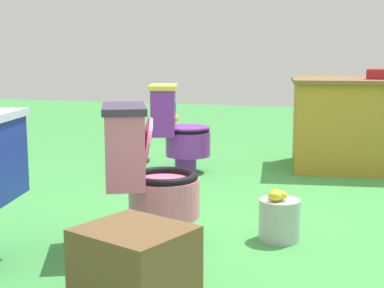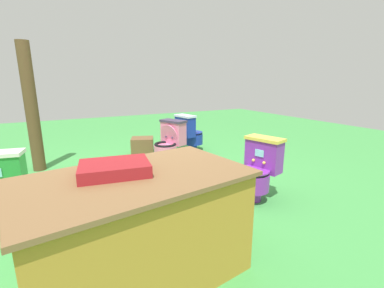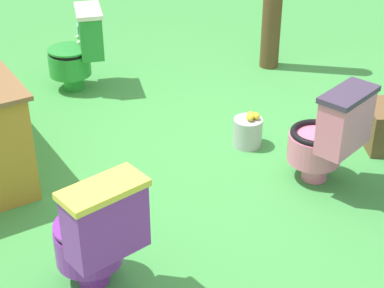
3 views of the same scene
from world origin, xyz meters
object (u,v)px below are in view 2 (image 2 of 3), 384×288
(toilet_pink, at_px, (169,142))
(wooden_post, at_px, (31,109))
(vendor_table, at_px, (139,227))
(toilet_purple, at_px, (258,169))
(lemon_bucket, at_px, (135,167))
(toilet_blue, at_px, (190,133))
(small_crate, at_px, (143,146))

(toilet_pink, height_order, wooden_post, wooden_post)
(vendor_table, bearing_deg, toilet_purple, -158.98)
(toilet_purple, bearing_deg, toilet_pink, -3.77)
(vendor_table, xyz_separation_m, wooden_post, (0.71, -2.99, 0.56))
(toilet_pink, xyz_separation_m, lemon_bucket, (0.66, 0.24, -0.26))
(toilet_blue, bearing_deg, lemon_bucket, -70.61)
(toilet_blue, height_order, wooden_post, wooden_post)
(vendor_table, bearing_deg, lemon_bucket, -104.76)
(toilet_purple, bearing_deg, wooden_post, 27.64)
(toilet_purple, distance_m, lemon_bucket, 1.82)
(wooden_post, height_order, lemon_bucket, wooden_post)
(toilet_blue, distance_m, toilet_purple, 2.27)
(toilet_purple, relative_size, toilet_pink, 1.00)
(wooden_post, distance_m, small_crate, 1.86)
(small_crate, bearing_deg, vendor_table, 72.30)
(toilet_purple, xyz_separation_m, toilet_pink, (0.39, -1.71, 0.00))
(toilet_blue, xyz_separation_m, toilet_pink, (0.66, 0.54, 0.00))
(toilet_pink, bearing_deg, toilet_purple, 168.57)
(toilet_pink, distance_m, small_crate, 0.79)
(wooden_post, relative_size, lemon_bucket, 6.93)
(lemon_bucket, bearing_deg, small_crate, -113.67)
(toilet_purple, xyz_separation_m, vendor_table, (1.60, 0.61, 0.02))
(toilet_blue, xyz_separation_m, wooden_post, (2.58, -0.12, 0.59))
(wooden_post, height_order, small_crate, wooden_post)
(toilet_purple, bearing_deg, lemon_bucket, 18.95)
(toilet_pink, relative_size, small_crate, 1.84)
(toilet_blue, relative_size, vendor_table, 0.46)
(toilet_blue, xyz_separation_m, vendor_table, (1.87, 2.87, 0.02))
(toilet_purple, height_order, small_crate, toilet_purple)
(wooden_post, bearing_deg, toilet_blue, 177.31)
(wooden_post, bearing_deg, toilet_purple, 134.19)
(toilet_pink, distance_m, wooden_post, 2.11)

